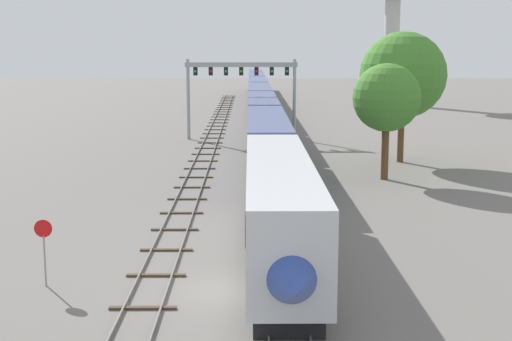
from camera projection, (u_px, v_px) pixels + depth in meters
ground_plane at (235, 291)px, 29.63m from camera, size 400.00×400.00×0.00m
track_main at (261, 128)px, 88.75m from camera, size 2.60×200.00×0.16m
track_near at (207, 151)px, 68.99m from camera, size 2.60×160.00×0.16m
passenger_train at (260, 102)px, 96.38m from camera, size 3.04×148.81×4.80m
signal_gantry at (241, 80)px, 77.21m from camera, size 12.10×0.49×8.66m
stop_sign at (44, 243)px, 30.01m from camera, size 0.76×0.08×2.88m
trackside_tree_left at (387, 98)px, 53.57m from camera, size 5.12×5.12×8.78m
trackside_tree_mid at (403, 75)px, 61.54m from camera, size 7.45×7.45×11.30m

